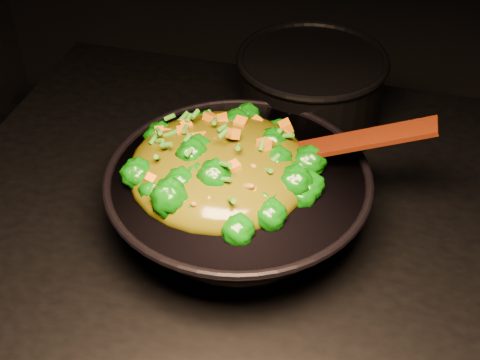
% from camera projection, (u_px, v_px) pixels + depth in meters
% --- Properties ---
extents(wok, '(0.49, 0.49, 0.10)m').
position_uv_depth(wok, '(238.00, 203.00, 0.99)').
color(wok, black).
rests_on(wok, stovetop).
extents(stir_fry, '(0.34, 0.34, 0.09)m').
position_uv_depth(stir_fry, '(219.00, 146.00, 0.93)').
color(stir_fry, '#0A5906').
rests_on(stir_fry, wok).
extents(spatula, '(0.25, 0.05, 0.11)m').
position_uv_depth(spatula, '(341.00, 144.00, 0.94)').
color(spatula, '#361605').
rests_on(spatula, wok).
extents(back_pot, '(0.29, 0.29, 0.14)m').
position_uv_depth(back_pot, '(310.00, 91.00, 1.18)').
color(back_pot, black).
rests_on(back_pot, stovetop).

